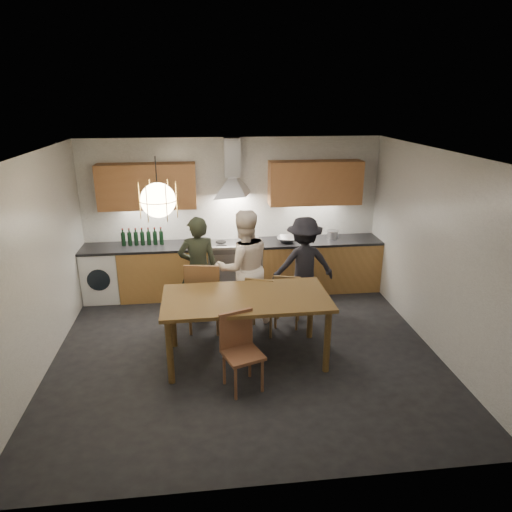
{
  "coord_description": "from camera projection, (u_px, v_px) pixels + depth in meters",
  "views": [
    {
      "loc": [
        -0.48,
        -5.32,
        3.23
      ],
      "look_at": [
        0.19,
        0.4,
        1.2
      ],
      "focal_mm": 32.0,
      "sensor_mm": 36.0,
      "label": 1
    }
  ],
  "objects": [
    {
      "name": "chair_back_mid",
      "position": [
        261.0,
        302.0,
        6.38
      ],
      "size": [
        0.51,
        0.51,
        0.88
      ],
      "rotation": [
        0.0,
        0.0,
        2.78
      ],
      "color": "brown",
      "rests_on": "ground"
    },
    {
      "name": "person_right",
      "position": [
        304.0,
        264.0,
        7.08
      ],
      "size": [
        1.0,
        0.6,
        1.51
      ],
      "primitive_type": "imported",
      "rotation": [
        0.0,
        0.0,
        3.18
      ],
      "color": "black",
      "rests_on": "ground"
    },
    {
      "name": "chair_back_left",
      "position": [
        204.0,
        293.0,
        6.4
      ],
      "size": [
        0.56,
        0.56,
        1.07
      ],
      "rotation": [
        0.0,
        0.0,
        2.97
      ],
      "color": "brown",
      "rests_on": "ground"
    },
    {
      "name": "wall_fixtures",
      "position": [
        233.0,
        184.0,
        7.43
      ],
      "size": [
        4.3,
        0.54,
        1.1
      ],
      "color": "#BF7D49",
      "rests_on": "ground"
    },
    {
      "name": "dining_table",
      "position": [
        246.0,
        304.0,
        5.69
      ],
      "size": [
        2.08,
        1.06,
        0.87
      ],
      "rotation": [
        0.0,
        0.0,
        0.01
      ],
      "color": "brown",
      "rests_on": "ground"
    },
    {
      "name": "room_shell",
      "position": [
        245.0,
        228.0,
        5.55
      ],
      "size": [
        5.02,
        4.52,
        2.61
      ],
      "color": "white",
      "rests_on": "ground"
    },
    {
      "name": "stock_pot",
      "position": [
        333.0,
        235.0,
        7.85
      ],
      "size": [
        0.24,
        0.24,
        0.13
      ],
      "primitive_type": "cylinder",
      "rotation": [
        0.0,
        0.0,
        0.31
      ],
      "color": "silver",
      "rests_on": "counter_run"
    },
    {
      "name": "chair_front",
      "position": [
        240.0,
        345.0,
        5.24
      ],
      "size": [
        0.53,
        0.53,
        0.91
      ],
      "rotation": [
        0.0,
        0.0,
        0.34
      ],
      "color": "brown",
      "rests_on": "ground"
    },
    {
      "name": "range_stove",
      "position": [
        235.0,
        268.0,
        7.79
      ],
      "size": [
        0.9,
        0.6,
        0.92
      ],
      "color": "silver",
      "rests_on": "ground"
    },
    {
      "name": "chair_back_right",
      "position": [
        287.0,
        297.0,
        6.59
      ],
      "size": [
        0.47,
        0.47,
        0.84
      ],
      "rotation": [
        0.0,
        0.0,
        2.86
      ],
      "color": "brown",
      "rests_on": "ground"
    },
    {
      "name": "pendant_lamp",
      "position": [
        158.0,
        200.0,
        5.21
      ],
      "size": [
        0.43,
        0.43,
        0.7
      ],
      "color": "black",
      "rests_on": "ground"
    },
    {
      "name": "person_mid",
      "position": [
        244.0,
        268.0,
        6.65
      ],
      "size": [
        0.95,
        0.81,
        1.72
      ],
      "primitive_type": "imported",
      "rotation": [
        0.0,
        0.0,
        3.34
      ],
      "color": "white",
      "rests_on": "ground"
    },
    {
      "name": "wine_bottles",
      "position": [
        142.0,
        237.0,
        7.49
      ],
      "size": [
        0.68,
        0.07,
        0.29
      ],
      "color": "black",
      "rests_on": "counter_run"
    },
    {
      "name": "person_left",
      "position": [
        198.0,
        268.0,
        6.8
      ],
      "size": [
        0.61,
        0.43,
        1.59
      ],
      "primitive_type": "imported",
      "rotation": [
        0.0,
        0.0,
        3.23
      ],
      "color": "black",
      "rests_on": "ground"
    },
    {
      "name": "mixing_bowl",
      "position": [
        287.0,
        239.0,
        7.68
      ],
      "size": [
        0.41,
        0.41,
        0.08
      ],
      "primitive_type": "imported",
      "rotation": [
        0.0,
        0.0,
        -0.22
      ],
      "color": "#B5B5B9",
      "rests_on": "counter_run"
    },
    {
      "name": "ground",
      "position": [
        246.0,
        351.0,
        6.11
      ],
      "size": [
        5.0,
        5.0,
        0.0
      ],
      "primitive_type": "plane",
      "color": "black",
      "rests_on": "ground"
    },
    {
      "name": "counter_run",
      "position": [
        236.0,
        268.0,
        7.79
      ],
      "size": [
        5.0,
        0.62,
        0.9
      ],
      "color": "tan",
      "rests_on": "ground"
    }
  ]
}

